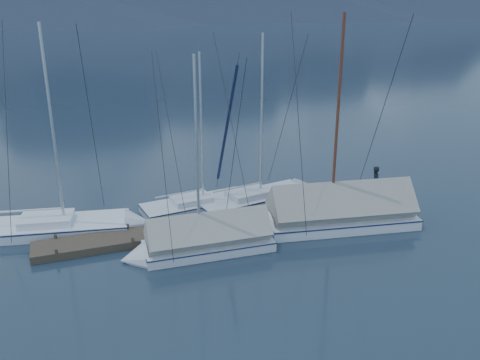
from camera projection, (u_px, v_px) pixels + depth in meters
name	position (u px, v px, depth m)	size (l,w,h in m)	color
ground	(256.00, 243.00, 21.63)	(1000.00, 1000.00, 0.00)	#14212E
dock	(240.00, 223.00, 23.36)	(18.00, 1.50, 0.54)	#382D23
mooring_posts	(230.00, 219.00, 23.12)	(15.12, 1.52, 0.35)	#382D23
sailboat_open_left	(77.00, 227.00, 22.79)	(7.73, 3.58, 9.89)	silver
sailboat_open_mid	(211.00, 203.00, 25.55)	(6.49, 2.80, 8.35)	silver
sailboat_open_right	(268.00, 197.00, 26.25)	(7.19, 3.35, 9.19)	silver
sailboat_covered_near	(328.00, 216.00, 23.07)	(8.26, 3.82, 10.37)	white
sailboat_covered_far	(197.00, 243.00, 20.74)	(6.32, 2.66, 8.76)	silver
person	(376.00, 183.00, 25.27)	(0.62, 0.41, 1.70)	black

